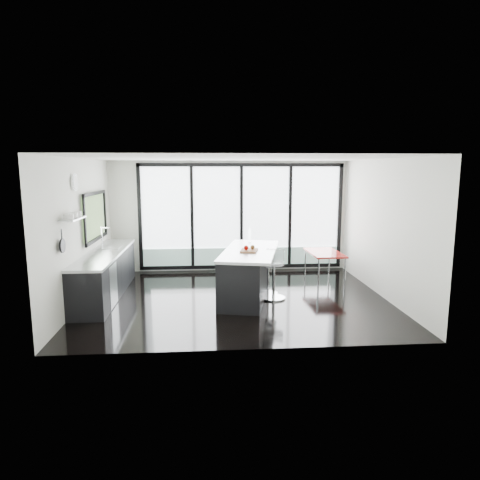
{
  "coord_description": "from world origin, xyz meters",
  "views": [
    {
      "loc": [
        -0.56,
        -8.34,
        2.59
      ],
      "look_at": [
        0.1,
        0.3,
        1.15
      ],
      "focal_mm": 32.0,
      "sensor_mm": 36.0,
      "label": 1
    }
  ],
  "objects": [
    {
      "name": "wall_back",
      "position": [
        0.27,
        2.47,
        1.27
      ],
      "size": [
        6.0,
        0.09,
        2.8
      ],
      "color": "silver",
      "rests_on": "ground"
    },
    {
      "name": "wall_front",
      "position": [
        0.0,
        -2.5,
        1.4
      ],
      "size": [
        6.0,
        0.0,
        2.8
      ],
      "primitive_type": "cube",
      "color": "silver",
      "rests_on": "ground"
    },
    {
      "name": "counter_cabinets",
      "position": [
        -2.67,
        0.4,
        0.46
      ],
      "size": [
        0.69,
        3.24,
        1.36
      ],
      "color": "black",
      "rests_on": "floor"
    },
    {
      "name": "wall_left",
      "position": [
        -2.97,
        0.27,
        1.56
      ],
      "size": [
        0.26,
        5.0,
        2.8
      ],
      "color": "silver",
      "rests_on": "ground"
    },
    {
      "name": "bar_stool_far",
      "position": [
        0.69,
        0.26,
        0.32
      ],
      "size": [
        0.43,
        0.43,
        0.65
      ],
      "primitive_type": "cylinder",
      "rotation": [
        0.0,
        0.0,
        0.05
      ],
      "color": "silver",
      "rests_on": "floor"
    },
    {
      "name": "bar_stool_near",
      "position": [
        0.75,
        -0.08,
        0.38
      ],
      "size": [
        0.61,
        0.61,
        0.76
      ],
      "primitive_type": "cylinder",
      "rotation": [
        0.0,
        0.0,
        -0.34
      ],
      "color": "silver",
      "rests_on": "floor"
    },
    {
      "name": "floor",
      "position": [
        0.0,
        0.0,
        0.0
      ],
      "size": [
        6.0,
        5.0,
        0.0
      ],
      "primitive_type": "cube",
      "color": "black",
      "rests_on": "ground"
    },
    {
      "name": "island",
      "position": [
        0.21,
        0.13,
        0.5
      ],
      "size": [
        1.5,
        2.57,
        1.28
      ],
      "color": "black",
      "rests_on": "floor"
    },
    {
      "name": "wall_right",
      "position": [
        3.0,
        0.0,
        1.4
      ],
      "size": [
        0.0,
        5.0,
        2.8
      ],
      "primitive_type": "cube",
      "color": "silver",
      "rests_on": "ground"
    },
    {
      "name": "ceiling",
      "position": [
        0.0,
        0.0,
        2.8
      ],
      "size": [
        6.0,
        5.0,
        0.0
      ],
      "primitive_type": "cube",
      "color": "white",
      "rests_on": "wall_back"
    },
    {
      "name": "red_table",
      "position": [
        2.18,
        1.34,
        0.33
      ],
      "size": [
        0.75,
        1.27,
        0.67
      ],
      "primitive_type": "cube",
      "rotation": [
        0.0,
        0.0,
        0.03
      ],
      "color": "#A91F1C",
      "rests_on": "floor"
    }
  ]
}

